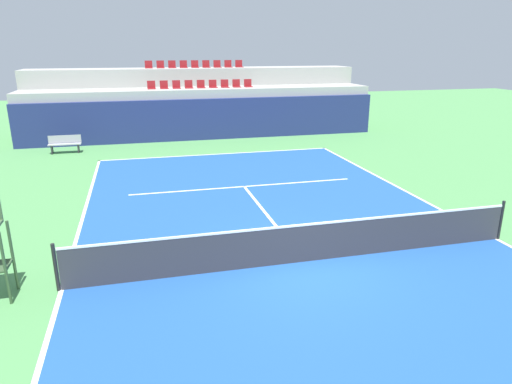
{
  "coord_description": "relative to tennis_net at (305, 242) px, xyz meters",
  "views": [
    {
      "loc": [
        -3.61,
        -9.38,
        4.91
      ],
      "look_at": [
        -0.68,
        2.0,
        1.2
      ],
      "focal_mm": 32.22,
      "sensor_mm": 36.0,
      "label": 1
    }
  ],
  "objects": [
    {
      "name": "tennis_net",
      "position": [
        0.0,
        0.0,
        0.0
      ],
      "size": [
        11.08,
        0.08,
        1.07
      ],
      "color": "black",
      "rests_on": "court_surface"
    },
    {
      "name": "stands_tier_upper",
      "position": [
        0.0,
        19.54,
        1.35
      ],
      "size": [
        19.62,
        2.4,
        3.71
      ],
      "primitive_type": "cube",
      "color": "#9E9E99",
      "rests_on": "ground_plane"
    },
    {
      "name": "stands_tier_lower",
      "position": [
        0.0,
        17.14,
        0.84
      ],
      "size": [
        19.62,
        2.4,
        2.7
      ],
      "primitive_type": "cube",
      "color": "#9E9E99",
      "rests_on": "ground_plane"
    },
    {
      "name": "ground_plane",
      "position": [
        0.0,
        0.0,
        -0.51
      ],
      "size": [
        80.0,
        80.0,
        0.0
      ],
      "primitive_type": "plane",
      "color": "#4C8C4C"
    },
    {
      "name": "baseline_far",
      "position": [
        0.0,
        11.95,
        -0.5
      ],
      "size": [
        11.0,
        0.1,
        0.0
      ],
      "primitive_type": "cube",
      "color": "white",
      "rests_on": "court_surface"
    },
    {
      "name": "player_bench",
      "position": [
        -7.13,
        14.09,
        -0.0
      ],
      "size": [
        1.5,
        0.4,
        0.85
      ],
      "color": "#99999E",
      "rests_on": "ground_plane"
    },
    {
      "name": "seating_row_lower",
      "position": [
        -0.0,
        17.24,
        2.32
      ],
      "size": [
        5.95,
        0.44,
        0.44
      ],
      "color": "maroon",
      "rests_on": "stands_tier_lower"
    },
    {
      "name": "sideline_left",
      "position": [
        -5.45,
        0.0,
        -0.5
      ],
      "size": [
        0.1,
        24.0,
        0.0
      ],
      "primitive_type": "cube",
      "color": "white",
      "rests_on": "court_surface"
    },
    {
      "name": "centre_service_line",
      "position": [
        0.0,
        3.2,
        -0.5
      ],
      "size": [
        0.1,
        6.4,
        0.0
      ],
      "primitive_type": "cube",
      "color": "white",
      "rests_on": "court_surface"
    },
    {
      "name": "seating_row_upper",
      "position": [
        -0.0,
        19.64,
        3.33
      ],
      "size": [
        5.95,
        0.44,
        0.44
      ],
      "color": "maroon",
      "rests_on": "stands_tier_upper"
    },
    {
      "name": "back_wall",
      "position": [
        0.0,
        15.79,
        0.61
      ],
      "size": [
        19.62,
        0.3,
        2.23
      ],
      "primitive_type": "cube",
      "color": "navy",
      "rests_on": "ground_plane"
    },
    {
      "name": "sideline_right",
      "position": [
        5.45,
        0.0,
        -0.5
      ],
      "size": [
        0.1,
        24.0,
        0.0
      ],
      "primitive_type": "cube",
      "color": "white",
      "rests_on": "court_surface"
    },
    {
      "name": "service_line_far",
      "position": [
        0.0,
        6.4,
        -0.5
      ],
      "size": [
        8.26,
        0.1,
        0.0
      ],
      "primitive_type": "cube",
      "color": "white",
      "rests_on": "court_surface"
    },
    {
      "name": "court_surface",
      "position": [
        0.0,
        0.0,
        -0.5
      ],
      "size": [
        11.0,
        24.0,
        0.01
      ],
      "primitive_type": "cube",
      "color": "#1E4C99",
      "rests_on": "ground_plane"
    }
  ]
}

